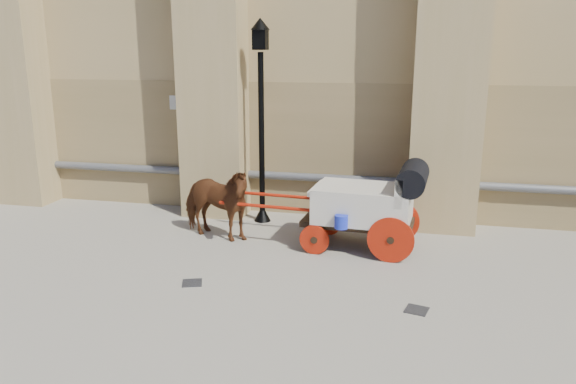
# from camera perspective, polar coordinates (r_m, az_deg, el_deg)

# --- Properties ---
(ground) EXTENTS (90.00, 90.00, 0.00)m
(ground) POSITION_cam_1_polar(r_m,az_deg,el_deg) (9.67, -8.75, -8.54)
(ground) COLOR gray
(ground) RESTS_ON ground
(horse) EXTENTS (1.94, 1.31, 1.50)m
(horse) POSITION_cam_1_polar(r_m,az_deg,el_deg) (11.26, -7.43, -1.07)
(horse) COLOR brown
(horse) RESTS_ON ground
(carriage) EXTENTS (3.98, 1.44, 1.71)m
(carriage) POSITION_cam_1_polar(r_m,az_deg,el_deg) (10.65, 8.35, -1.05)
(carriage) COLOR black
(carriage) RESTS_ON ground
(street_lamp) EXTENTS (0.41, 0.41, 4.33)m
(street_lamp) POSITION_cam_1_polar(r_m,az_deg,el_deg) (12.03, -2.73, 7.66)
(street_lamp) COLOR black
(street_lamp) RESTS_ON ground
(drain_grate_near) EXTENTS (0.41, 0.41, 0.01)m
(drain_grate_near) POSITION_cam_1_polar(r_m,az_deg,el_deg) (9.46, -9.71, -9.08)
(drain_grate_near) COLOR black
(drain_grate_near) RESTS_ON ground
(drain_grate_far) EXTENTS (0.39, 0.39, 0.01)m
(drain_grate_far) POSITION_cam_1_polar(r_m,az_deg,el_deg) (8.65, 12.94, -11.60)
(drain_grate_far) COLOR black
(drain_grate_far) RESTS_ON ground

